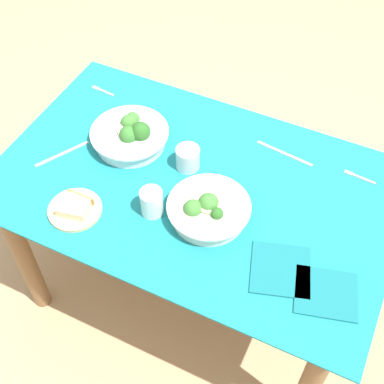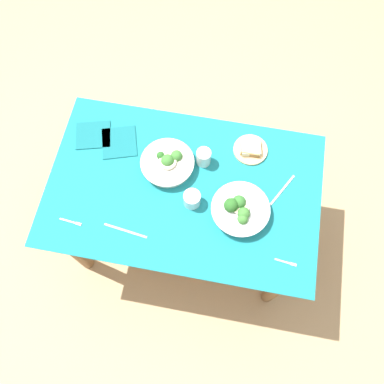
# 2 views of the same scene
# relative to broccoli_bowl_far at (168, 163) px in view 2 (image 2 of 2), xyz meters

# --- Properties ---
(ground_plane) EXTENTS (6.00, 6.00, 0.00)m
(ground_plane) POSITION_rel_broccoli_bowl_far_xyz_m (0.10, -0.10, -0.76)
(ground_plane) COLOR tan
(dining_table) EXTENTS (1.33, 0.83, 0.72)m
(dining_table) POSITION_rel_broccoli_bowl_far_xyz_m (0.10, -0.10, -0.16)
(dining_table) COLOR #197A84
(dining_table) RESTS_ON ground_plane
(broccoli_bowl_far) EXTENTS (0.26, 0.26, 0.10)m
(broccoli_bowl_far) POSITION_rel_broccoli_bowl_far_xyz_m (0.00, 0.00, 0.00)
(broccoli_bowl_far) COLOR silver
(broccoli_bowl_far) RESTS_ON dining_table
(broccoli_bowl_near) EXTENTS (0.27, 0.27, 0.11)m
(broccoli_bowl_near) POSITION_rel_broccoli_bowl_far_xyz_m (0.38, -0.18, 0.00)
(broccoli_bowl_near) COLOR white
(broccoli_bowl_near) RESTS_ON dining_table
(bread_side_plate) EXTENTS (0.17, 0.17, 0.04)m
(bread_side_plate) POSITION_rel_broccoli_bowl_far_xyz_m (0.39, 0.16, -0.02)
(bread_side_plate) COLOR #D6B27A
(bread_side_plate) RESTS_ON dining_table
(water_glass_center) EXTENTS (0.08, 0.08, 0.08)m
(water_glass_center) POSITION_rel_broccoli_bowl_far_xyz_m (0.15, -0.17, 0.01)
(water_glass_center) COLOR silver
(water_glass_center) RESTS_ON dining_table
(water_glass_side) EXTENTS (0.07, 0.07, 0.09)m
(water_glass_side) POSITION_rel_broccoli_bowl_far_xyz_m (0.17, 0.06, 0.01)
(water_glass_side) COLOR silver
(water_glass_side) RESTS_ON dining_table
(fork_by_far_bowl) EXTENTS (0.10, 0.02, 0.00)m
(fork_by_far_bowl) POSITION_rel_broccoli_bowl_far_xyz_m (0.62, -0.38, -0.03)
(fork_by_far_bowl) COLOR #B7B7BC
(fork_by_far_bowl) RESTS_ON dining_table
(fork_by_near_bowl) EXTENTS (0.11, 0.02, 0.00)m
(fork_by_near_bowl) POSITION_rel_broccoli_bowl_far_xyz_m (-0.39, -0.37, -0.03)
(fork_by_near_bowl) COLOR #B7B7BC
(fork_by_near_bowl) RESTS_ON dining_table
(table_knife_left) EXTENTS (0.21, 0.04, 0.00)m
(table_knife_left) POSITION_rel_broccoli_bowl_far_xyz_m (-0.13, -0.36, -0.03)
(table_knife_left) COLOR #B7B7BC
(table_knife_left) RESTS_ON dining_table
(table_knife_right) EXTENTS (0.11, 0.18, 0.00)m
(table_knife_right) POSITION_rel_broccoli_bowl_far_xyz_m (0.57, -0.03, -0.03)
(table_knife_right) COLOR #B7B7BC
(table_knife_right) RESTS_ON dining_table
(napkin_folded_upper) EXTENTS (0.22, 0.22, 0.01)m
(napkin_folded_upper) POSITION_rel_broccoli_bowl_far_xyz_m (-0.27, 0.09, -0.03)
(napkin_folded_upper) COLOR #156870
(napkin_folded_upper) RESTS_ON dining_table
(napkin_folded_lower) EXTENTS (0.21, 0.20, 0.01)m
(napkin_folded_lower) POSITION_rel_broccoli_bowl_far_xyz_m (-0.42, 0.10, -0.03)
(napkin_folded_lower) COLOR #156870
(napkin_folded_lower) RESTS_ON dining_table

